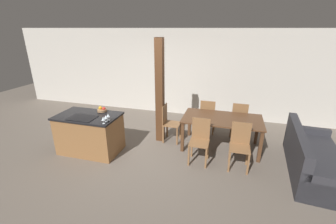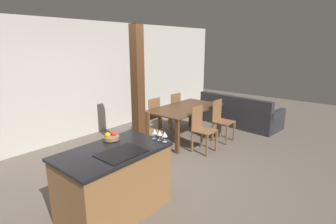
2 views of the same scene
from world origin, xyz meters
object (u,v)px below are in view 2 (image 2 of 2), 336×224
at_px(dining_chair_near_left, 202,128).
at_px(dining_chair_far_right, 172,110).
at_px(wine_glass_far, 155,131).
at_px(dining_chair_head_end, 147,131).
at_px(dining_table, 185,111).
at_px(fruit_bowl, 111,137).
at_px(dining_chair_far_left, 151,116).
at_px(couch, 239,115).
at_px(wine_glass_near, 165,134).
at_px(dining_chair_near_right, 221,120).
at_px(kitchen_island, 114,182).
at_px(wine_glass_middle, 160,133).
at_px(timber_post, 138,95).

relative_size(dining_chair_near_left, dining_chair_far_right, 1.00).
bearing_deg(wine_glass_far, dining_chair_head_end, 49.11).
relative_size(wine_glass_far, dining_table, 0.08).
xyz_separation_m(fruit_bowl, wine_glass_far, (0.41, -0.43, 0.07)).
bearing_deg(dining_chair_far_left, dining_chair_far_right, -180.00).
distance_m(fruit_bowl, dining_chair_far_right, 3.43).
bearing_deg(dining_chair_head_end, couch, -99.56).
bearing_deg(dining_chair_near_left, dining_chair_head_end, 140.38).
distance_m(wine_glass_near, couch, 4.21).
height_order(dining_chair_near_right, dining_chair_far_right, same).
bearing_deg(dining_chair_far_left, wine_glass_far, 45.06).
xyz_separation_m(kitchen_island, dining_chair_far_right, (3.28, 1.71, 0.05)).
distance_m(kitchen_island, wine_glass_far, 0.84).
bearing_deg(dining_chair_near_right, wine_glass_middle, -169.03).
relative_size(wine_glass_near, timber_post, 0.06).
bearing_deg(fruit_bowl, kitchen_island, -125.25).
height_order(fruit_bowl, dining_chair_far_left, fruit_bowl).
relative_size(dining_chair_far_right, couch, 0.43).
xyz_separation_m(kitchen_island, wine_glass_middle, (0.61, -0.25, 0.56)).
relative_size(dining_chair_near_right, timber_post, 0.37).
bearing_deg(couch, dining_chair_near_left, 100.30).
distance_m(fruit_bowl, dining_table, 2.78).
bearing_deg(wine_glass_near, wine_glass_far, 90.00).
distance_m(wine_glass_middle, dining_chair_near_left, 2.00).
distance_m(wine_glass_near, wine_glass_middle, 0.09).
bearing_deg(dining_chair_near_right, dining_chair_near_left, 180.00).
xyz_separation_m(wine_glass_far, couch, (4.06, 0.63, -0.73)).
bearing_deg(dining_table, timber_post, -179.23).
relative_size(fruit_bowl, couch, 0.10).
relative_size(dining_chair_near_right, dining_chair_head_end, 1.00).
distance_m(dining_chair_far_left, couch, 2.54).
height_order(dining_chair_near_right, timber_post, timber_post).
bearing_deg(kitchen_island, couch, 5.79).
bearing_deg(wine_glass_middle, wine_glass_near, -90.00).
height_order(dining_table, dining_chair_near_right, dining_chair_near_right).
bearing_deg(dining_chair_head_end, dining_chair_far_left, -50.38).
bearing_deg(couch, dining_chair_near_right, 103.31).
distance_m(wine_glass_middle, dining_chair_far_left, 2.75).
bearing_deg(wine_glass_middle, dining_chair_near_right, 10.97).
distance_m(dining_chair_far_right, dining_chair_head_end, 1.83).
bearing_deg(dining_chair_near_left, dining_chair_far_left, 90.00).
relative_size(wine_glass_far, timber_post, 0.06).
xyz_separation_m(kitchen_island, dining_chair_head_end, (1.60, 0.99, 0.05)).
xyz_separation_m(kitchen_island, wine_glass_far, (0.61, -0.15, 0.56)).
height_order(dining_table, dining_chair_far_right, dining_chair_far_right).
height_order(dining_chair_near_left, timber_post, timber_post).
relative_size(dining_table, dining_chair_near_right, 1.91).
bearing_deg(fruit_bowl, couch, 2.47).
height_order(dining_table, dining_chair_near_left, dining_chair_near_left).
height_order(wine_glass_far, timber_post, timber_post).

